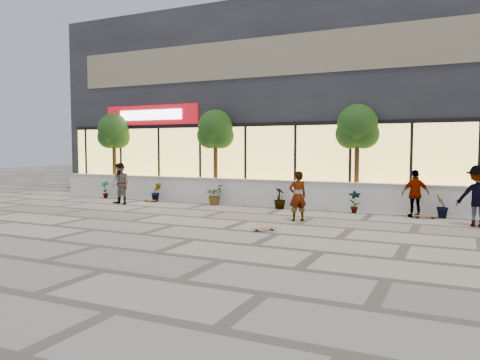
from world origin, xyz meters
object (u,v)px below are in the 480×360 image
at_px(tree_midwest, 215,131).
at_px(skater_center, 298,196).
at_px(tree_west, 114,133).
at_px(skater_left, 120,184).
at_px(skateboard_left, 150,200).
at_px(skater_right_near, 415,194).
at_px(tree_mideast, 357,129).
at_px(skateboard_center, 264,228).
at_px(skater_right_far, 478,196).
at_px(skateboard_right_near, 425,216).

height_order(tree_midwest, skater_center, tree_midwest).
relative_size(tree_west, skater_left, 2.33).
distance_m(skater_left, skateboard_left, 1.54).
xyz_separation_m(skater_center, skater_right_near, (3.28, 2.35, 0.00)).
bearing_deg(skater_left, tree_midwest, 50.10).
relative_size(skater_right_near, skateboard_left, 2.20).
xyz_separation_m(tree_midwest, skateboard_left, (-2.37, -1.50, -2.92)).
bearing_deg(tree_midwest, tree_mideast, 0.00).
height_order(tree_midwest, skateboard_center, tree_midwest).
xyz_separation_m(tree_mideast, skater_right_far, (4.00, -2.52, -2.09)).
bearing_deg(skateboard_right_near, tree_midwest, 155.48).
xyz_separation_m(skater_left, skater_right_near, (11.10, 1.33, -0.05)).
bearing_deg(skateboard_center, skater_right_near, 8.20).
bearing_deg(skater_center, tree_midwest, -75.49).
relative_size(tree_midwest, skater_left, 2.33).
height_order(tree_west, tree_mideast, same).
relative_size(tree_west, skater_center, 2.50).
relative_size(skater_center, skater_right_far, 0.87).
bearing_deg(skater_right_near, tree_west, -34.73).
bearing_deg(tree_midwest, skater_left, -136.68).
distance_m(tree_west, skateboard_right_near, 14.39).
bearing_deg(skateboard_right_near, skater_right_near, 147.63).
xyz_separation_m(skater_right_far, skateboard_center, (-5.35, -3.31, -0.83)).
height_order(skater_center, skater_right_far, skater_right_far).
height_order(tree_west, skateboard_left, tree_west).
distance_m(tree_midwest, skater_right_far, 10.52).
relative_size(tree_midwest, skateboard_right_near, 4.88).
bearing_deg(skater_center, tree_mideast, -144.20).
distance_m(tree_midwest, skateboard_left, 4.05).
bearing_deg(skater_right_far, skater_center, 9.42).
bearing_deg(skateboard_center, skateboard_left, 105.29).
xyz_separation_m(tree_mideast, skater_center, (-1.07, -3.75, -2.20)).
bearing_deg(skater_center, skateboard_left, -55.33).
bearing_deg(skateboard_right_near, tree_mideast, 134.65).
bearing_deg(skateboard_right_near, skateboard_left, 165.47).
height_order(skater_left, skater_right_far, skater_right_far).
xyz_separation_m(skater_left, skateboard_center, (7.55, -3.10, -0.77)).
bearing_deg(tree_mideast, skateboard_center, -103.03).
distance_m(skateboard_center, skateboard_left, 8.25).
distance_m(tree_midwest, skater_right_near, 8.61).
height_order(tree_west, skater_left, tree_west).
bearing_deg(skateboard_center, tree_west, 107.06).
xyz_separation_m(tree_west, skater_center, (10.43, -3.75, -2.20)).
xyz_separation_m(skater_left, skateboard_left, (0.52, 1.23, -0.77)).
bearing_deg(skater_right_far, skater_left, -3.27).
bearing_deg(skateboard_left, skater_left, -98.72).
distance_m(tree_midwest, skateboard_center, 8.01).
distance_m(skater_center, skateboard_left, 7.67).
distance_m(tree_west, skateboard_center, 12.06).
distance_m(tree_mideast, skater_left, 9.55).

